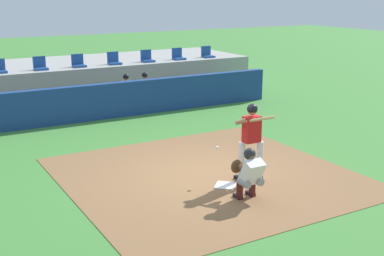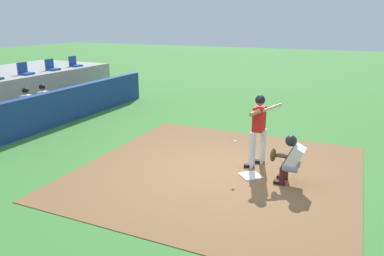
% 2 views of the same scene
% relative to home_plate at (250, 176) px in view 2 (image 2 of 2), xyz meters
% --- Properties ---
extents(ground_plane, '(80.00, 80.00, 0.00)m').
position_rel_home_plate_xyz_m(ground_plane, '(0.00, 0.80, -0.02)').
color(ground_plane, '#428438').
extents(dirt_infield, '(6.40, 6.40, 0.01)m').
position_rel_home_plate_xyz_m(dirt_infield, '(0.00, 0.80, -0.02)').
color(dirt_infield, olive).
rests_on(dirt_infield, ground).
extents(home_plate, '(0.62, 0.62, 0.02)m').
position_rel_home_plate_xyz_m(home_plate, '(0.00, 0.00, 0.00)').
color(home_plate, white).
rests_on(home_plate, dirt_infield).
extents(batter_at_plate, '(0.69, 0.76, 1.80)m').
position_rel_home_plate_xyz_m(batter_at_plate, '(0.69, 0.04, 1.01)').
color(batter_at_plate, silver).
rests_on(batter_at_plate, ground).
extents(catcher_crouched, '(0.49, 1.63, 1.13)m').
position_rel_home_plate_xyz_m(catcher_crouched, '(-0.00, -0.85, 0.58)').
color(catcher_crouched, gray).
rests_on(catcher_crouched, ground).
extents(dugout_wall, '(13.00, 0.30, 1.20)m').
position_rel_home_plate_xyz_m(dugout_wall, '(0.00, 7.30, 0.58)').
color(dugout_wall, navy).
rests_on(dugout_wall, ground).
extents(dugout_bench, '(11.80, 0.44, 0.45)m').
position_rel_home_plate_xyz_m(dugout_bench, '(0.00, 8.30, 0.20)').
color(dugout_bench, olive).
rests_on(dugout_bench, ground).
extents(dugout_player_0, '(0.49, 0.70, 1.30)m').
position_rel_home_plate_xyz_m(dugout_player_0, '(1.14, 8.14, 0.65)').
color(dugout_player_0, '#939399').
rests_on(dugout_player_0, ground).
extents(dugout_player_1, '(0.49, 0.70, 1.30)m').
position_rel_home_plate_xyz_m(dugout_player_1, '(1.88, 8.14, 0.65)').
color(dugout_player_1, '#939399').
rests_on(dugout_player_1, ground).
extents(stadium_seat_6, '(0.46, 0.46, 0.48)m').
position_rel_home_plate_xyz_m(stadium_seat_6, '(2.89, 10.18, 1.51)').
color(stadium_seat_6, '#1E478C').
rests_on(stadium_seat_6, stands_platform).
extents(stadium_seat_7, '(0.46, 0.46, 0.48)m').
position_rel_home_plate_xyz_m(stadium_seat_7, '(4.33, 10.18, 1.51)').
color(stadium_seat_7, '#1E478C').
rests_on(stadium_seat_7, stands_platform).
extents(stadium_seat_8, '(0.46, 0.46, 0.48)m').
position_rel_home_plate_xyz_m(stadium_seat_8, '(5.78, 10.18, 1.51)').
color(stadium_seat_8, '#1E478C').
rests_on(stadium_seat_8, stands_platform).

